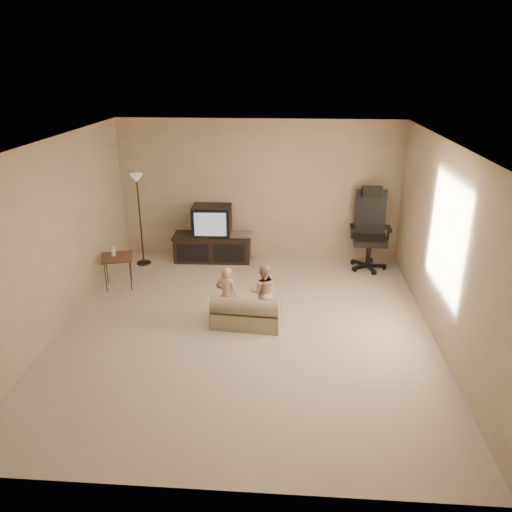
{
  "coord_description": "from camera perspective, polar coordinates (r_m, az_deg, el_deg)",
  "views": [
    {
      "loc": [
        0.58,
        -5.94,
        3.4
      ],
      "look_at": [
        0.1,
        0.6,
        0.84
      ],
      "focal_mm": 35.0,
      "sensor_mm": 36.0,
      "label": 1
    }
  ],
  "objects": [
    {
      "name": "floor",
      "position": [
        6.87,
        -1.25,
        -8.33
      ],
      "size": [
        5.5,
        5.5,
        0.0
      ],
      "primitive_type": "plane",
      "color": "#C4B49C",
      "rests_on": "ground"
    },
    {
      "name": "room_shell",
      "position": [
        6.26,
        -1.36,
        3.84
      ],
      "size": [
        5.5,
        5.5,
        5.5
      ],
      "color": "silver",
      "rests_on": "floor"
    },
    {
      "name": "tv_stand",
      "position": [
        9.05,
        -4.97,
        2.07
      ],
      "size": [
        1.44,
        0.57,
        1.02
      ],
      "rotation": [
        0.0,
        0.0,
        0.03
      ],
      "color": "black",
      "rests_on": "floor"
    },
    {
      "name": "office_chair",
      "position": [
        8.9,
        12.78,
        1.84
      ],
      "size": [
        0.7,
        0.72,
        1.41
      ],
      "rotation": [
        0.0,
        0.0,
        -0.05
      ],
      "color": "black",
      "rests_on": "floor"
    },
    {
      "name": "side_table",
      "position": [
        8.19,
        -15.64,
        -0.14
      ],
      "size": [
        0.59,
        0.59,
        0.71
      ],
      "rotation": [
        0.0,
        0.0,
        0.3
      ],
      "color": "brown",
      "rests_on": "floor"
    },
    {
      "name": "floor_lamp",
      "position": [
        8.85,
        -13.3,
        6.32
      ],
      "size": [
        0.25,
        0.25,
        1.63
      ],
      "color": "black",
      "rests_on": "floor"
    },
    {
      "name": "child_sofa",
      "position": [
        6.86,
        -1.14,
        -6.59
      ],
      "size": [
        0.98,
        0.6,
        0.46
      ],
      "rotation": [
        0.0,
        0.0,
        -0.08
      ],
      "color": "tan",
      "rests_on": "floor"
    },
    {
      "name": "toddler_left",
      "position": [
        6.85,
        -3.36,
        -4.49
      ],
      "size": [
        0.34,
        0.27,
        0.84
      ],
      "primitive_type": "imported",
      "rotation": [
        0.0,
        0.0,
        2.97
      ],
      "color": "#D7A386",
      "rests_on": "floor"
    },
    {
      "name": "toddler_right",
      "position": [
        6.95,
        0.85,
        -4.1
      ],
      "size": [
        0.41,
        0.24,
        0.83
      ],
      "primitive_type": "imported",
      "rotation": [
        0.0,
        0.0,
        3.2
      ],
      "color": "#D7A386",
      "rests_on": "floor"
    }
  ]
}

